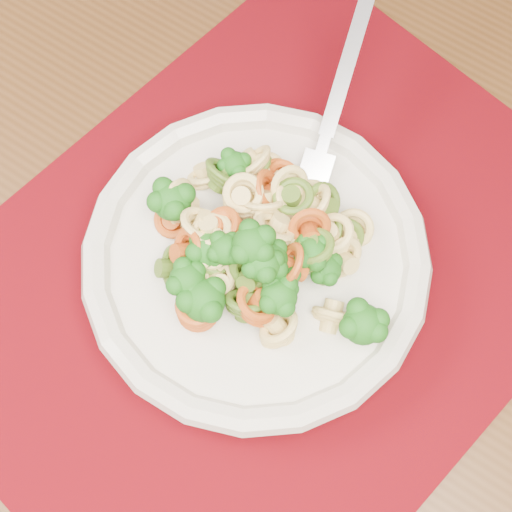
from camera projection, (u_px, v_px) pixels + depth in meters
dining_table at (257, 205)px, 0.63m from camera, size 1.83×1.55×0.70m
placemat at (268, 275)px, 0.52m from camera, size 0.55×0.47×0.00m
pasta_bowl at (256, 262)px, 0.49m from camera, size 0.24×0.24×0.05m
pasta_broccoli_heap at (256, 253)px, 0.48m from camera, size 0.21×0.21×0.06m
fork at (316, 170)px, 0.50m from camera, size 0.15×0.14×0.08m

